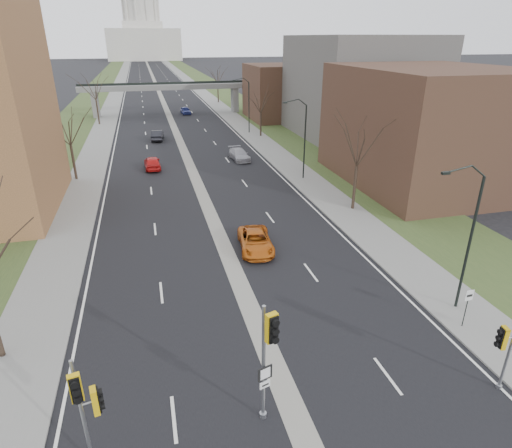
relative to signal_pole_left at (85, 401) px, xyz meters
name	(u,v)px	position (x,y,z in m)	size (l,w,h in m)	color
ground	(302,433)	(7.88, -0.54, -3.23)	(700.00, 700.00, 0.00)	black
road_surface	(155,83)	(7.88, 149.46, -3.22)	(20.00, 600.00, 0.01)	black
median_strip	(155,83)	(7.88, 149.46, -3.23)	(1.20, 600.00, 0.02)	gray
sidewalk_right	(189,82)	(19.88, 149.46, -3.17)	(4.00, 600.00, 0.12)	gray
sidewalk_left	(120,83)	(-4.12, 149.46, -3.17)	(4.00, 600.00, 0.12)	gray
grass_verge_right	(206,81)	(25.88, 149.46, -3.18)	(8.00, 600.00, 0.10)	#283C1B
grass_verge_left	(101,84)	(-10.12, 149.46, -3.18)	(8.00, 600.00, 0.10)	#283C1B
commercial_block_near	(427,127)	(31.88, 27.46, 2.77)	(16.00, 20.00, 12.00)	#472B21
commercial_block_mid	(358,87)	(35.88, 51.46, 4.27)	(18.00, 22.00, 15.00)	#625F59
commercial_block_far	(286,92)	(29.88, 69.46, 1.77)	(14.00, 14.00, 10.00)	#472B21
pedestrian_bridge	(167,90)	(7.88, 79.46, 1.62)	(34.00, 3.00, 6.45)	slate
capitol	(143,31)	(7.88, 319.46, 15.37)	(48.00, 42.00, 55.75)	beige
streetlight_near	(467,199)	(18.87, 5.46, 3.73)	(2.61, 0.20, 8.70)	black
streetlight_mid	(299,117)	(18.87, 31.46, 3.73)	(2.61, 0.20, 8.70)	black
streetlight_far	(244,90)	(18.87, 57.46, 3.73)	(2.61, 0.20, 8.70)	black
tree_left_b	(67,124)	(-5.12, 37.46, 3.00)	(6.75, 6.75, 8.81)	#382B21
tree_left_c	(94,84)	(-5.12, 71.46, 3.81)	(7.65, 7.65, 9.99)	#382B21
tree_right_a	(359,138)	(20.88, 21.46, 3.41)	(7.20, 7.20, 9.40)	#382B21
tree_right_b	(261,99)	(20.88, 54.46, 2.59)	(6.30, 6.30, 8.22)	#382B21
tree_right_c	(217,72)	(20.88, 94.46, 3.81)	(7.65, 7.65, 9.99)	#382B21
signal_pole_left	(85,401)	(0.00, 0.00, 0.00)	(0.83, 1.01, 4.93)	gray
signal_pole_median	(268,347)	(6.64, 0.36, 0.66)	(0.74, 0.94, 5.59)	gray
speed_limit_sign	(468,302)	(18.77, 3.74, -1.52)	(0.50, 0.05, 2.30)	black
car_left_near	(152,163)	(3.34, 39.80, -2.45)	(1.83, 4.56, 1.55)	red
car_left_far	(157,135)	(4.65, 55.85, -2.46)	(1.62, 4.66, 1.54)	black
car_right_near	(256,241)	(10.10, 15.77, -2.52)	(2.34, 5.07, 1.41)	#BC5914
car_right_mid	(239,155)	(14.43, 41.21, -2.52)	(1.99, 4.89, 1.42)	#94949B
car_right_far	(186,110)	(11.40, 79.46, -2.50)	(1.73, 4.29, 1.46)	navy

